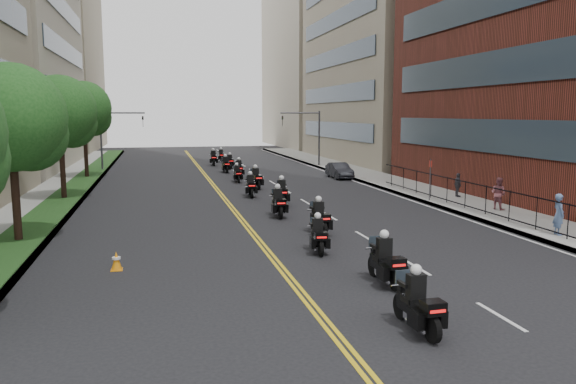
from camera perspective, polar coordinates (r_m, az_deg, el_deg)
name	(u,v)px	position (r m, az deg, el deg)	size (l,w,h in m)	color
ground	(388,327)	(14.75, 10.10, -13.34)	(160.00, 160.00, 0.00)	black
sidewalk_right	(404,186)	(41.81, 11.72, 0.58)	(4.00, 90.00, 0.15)	gray
sidewalk_left	(53,197)	(38.50, -22.73, -0.50)	(4.00, 90.00, 0.15)	gray
grass_strip	(67,195)	(38.36, -21.56, -0.32)	(2.00, 90.00, 0.04)	#1C3E16
building_right_tan	(398,27)	(67.04, 11.16, 16.12)	(15.11, 28.00, 30.00)	gray
building_right_far	(322,67)	(94.85, 3.49, 12.59)	(15.00, 28.00, 26.00)	#A59985
building_left_far	(39,61)	(92.39, -23.97, 12.06)	(16.00, 28.00, 26.00)	gray
iron_fence	(497,203)	(29.96, 20.49, -1.04)	(0.05, 28.00, 1.50)	black
street_trees	(46,117)	(31.68, -23.40, 6.96)	(4.40, 38.40, 7.98)	#321D16
traffic_signal_right	(310,130)	(56.66, 2.25, 6.31)	(4.09, 0.20, 5.60)	#3F3F44
traffic_signal_left	(112,131)	(54.76, -17.48, 5.90)	(4.09, 0.20, 5.60)	#3F3F44
motorcycle_0	(418,306)	(14.39, 13.06, -11.17)	(0.54, 2.27, 1.67)	black
motorcycle_1	(386,263)	(18.00, 9.89, -7.13)	(0.54, 2.33, 1.72)	black
motorcycle_2	(318,237)	(21.79, 3.07, -4.55)	(0.61, 2.09, 1.55)	black
motorcycle_3	(319,219)	(25.06, 3.20, -2.76)	(0.52, 2.30, 1.70)	black
motorcycle_4	(278,204)	(29.19, -1.01, -1.21)	(0.55, 2.32, 1.71)	black
motorcycle_5	(282,193)	(32.93, -0.63, -0.14)	(0.69, 2.35, 1.73)	black
motorcycle_6	(251,187)	(36.31, -3.82, 0.55)	(0.57, 2.24, 1.65)	black
motorcycle_7	(256,179)	(40.22, -3.28, 1.31)	(0.60, 2.32, 1.71)	black
motorcycle_8	(237,175)	(44.10, -5.19, 1.78)	(0.48, 2.07, 1.53)	black
motorcycle_9	(239,169)	(47.45, -5.01, 2.30)	(0.55, 2.29, 1.69)	black
motorcycle_10	(226,165)	(51.48, -6.36, 2.72)	(0.57, 2.29, 1.69)	black
motorcycle_11	(230,162)	(55.50, -5.91, 3.05)	(0.49, 2.10, 1.55)	black
motorcycle_12	(213,159)	(58.61, -7.58, 3.38)	(0.57, 2.44, 1.80)	black
motorcycle_13	(221,156)	(63.14, -6.81, 3.65)	(0.52, 2.17, 1.60)	black
parked_sedan	(339,170)	(46.86, 5.24, 2.19)	(1.36, 3.90, 1.28)	black
pedestrian_a	(559,214)	(26.75, 25.80, -2.05)	(0.65, 0.43, 1.79)	slate
pedestrian_b	(498,193)	(32.55, 20.59, -0.14)	(0.86, 0.67, 1.76)	#914F57
pedestrian_c	(458,185)	(36.69, 16.87, 0.69)	(0.88, 0.37, 1.50)	#3B3A41
traffic_cone	(116,261)	(20.25, -17.04, -6.72)	(0.39, 0.39, 0.65)	orange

